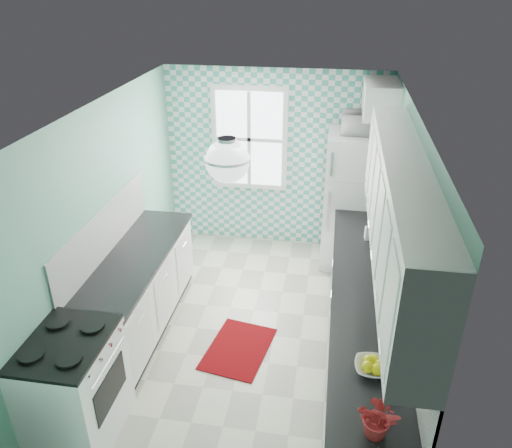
% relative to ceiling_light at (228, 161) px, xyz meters
% --- Properties ---
extents(floor, '(3.00, 4.40, 0.02)m').
position_rel_ceiling_light_xyz_m(floor, '(0.00, 0.80, -2.33)').
color(floor, beige).
rests_on(floor, ground).
extents(ceiling, '(3.00, 4.40, 0.02)m').
position_rel_ceiling_light_xyz_m(ceiling, '(0.00, 0.80, 0.19)').
color(ceiling, white).
rests_on(ceiling, wall_back).
extents(wall_back, '(3.00, 0.02, 2.50)m').
position_rel_ceiling_light_xyz_m(wall_back, '(0.00, 3.01, -1.07)').
color(wall_back, '#66A58F').
rests_on(wall_back, floor).
extents(wall_front, '(3.00, 0.02, 2.50)m').
position_rel_ceiling_light_xyz_m(wall_front, '(0.00, -1.41, -1.07)').
color(wall_front, '#66A58F').
rests_on(wall_front, floor).
extents(wall_left, '(0.02, 4.40, 2.50)m').
position_rel_ceiling_light_xyz_m(wall_left, '(-1.51, 0.80, -1.07)').
color(wall_left, '#66A58F').
rests_on(wall_left, floor).
extents(wall_right, '(0.02, 4.40, 2.50)m').
position_rel_ceiling_light_xyz_m(wall_right, '(1.51, 0.80, -1.07)').
color(wall_right, '#66A58F').
rests_on(wall_right, floor).
extents(accent_wall, '(3.00, 0.01, 2.50)m').
position_rel_ceiling_light_xyz_m(accent_wall, '(0.00, 2.99, -1.07)').
color(accent_wall, '#49AB9D').
rests_on(accent_wall, wall_back).
extents(window, '(1.04, 0.05, 1.44)m').
position_rel_ceiling_light_xyz_m(window, '(-0.35, 2.96, -0.77)').
color(window, white).
rests_on(window, wall_back).
extents(backsplash_right, '(0.02, 3.60, 0.51)m').
position_rel_ceiling_light_xyz_m(backsplash_right, '(1.49, 0.40, -1.13)').
color(backsplash_right, white).
rests_on(backsplash_right, wall_right).
extents(backsplash_left, '(0.02, 2.15, 0.51)m').
position_rel_ceiling_light_xyz_m(backsplash_left, '(-1.49, 0.73, -1.13)').
color(backsplash_left, white).
rests_on(backsplash_left, wall_left).
extents(upper_cabinets_right, '(0.33, 3.20, 0.90)m').
position_rel_ceiling_light_xyz_m(upper_cabinets_right, '(1.33, 0.20, -0.42)').
color(upper_cabinets_right, white).
rests_on(upper_cabinets_right, wall_right).
extents(upper_cabinet_fridge, '(0.40, 0.74, 0.40)m').
position_rel_ceiling_light_xyz_m(upper_cabinet_fridge, '(1.30, 2.63, -0.07)').
color(upper_cabinet_fridge, white).
rests_on(upper_cabinet_fridge, wall_right).
extents(ceiling_light, '(0.34, 0.34, 0.35)m').
position_rel_ceiling_light_xyz_m(ceiling_light, '(0.00, 0.00, 0.00)').
color(ceiling_light, silver).
rests_on(ceiling_light, ceiling).
extents(base_cabinets_right, '(0.60, 3.60, 0.90)m').
position_rel_ceiling_light_xyz_m(base_cabinets_right, '(1.20, 0.40, -1.87)').
color(base_cabinets_right, white).
rests_on(base_cabinets_right, floor).
extents(countertop_right, '(0.63, 3.60, 0.04)m').
position_rel_ceiling_light_xyz_m(countertop_right, '(1.19, 0.40, -1.40)').
color(countertop_right, black).
rests_on(countertop_right, base_cabinets_right).
extents(base_cabinets_left, '(0.60, 2.15, 0.90)m').
position_rel_ceiling_light_xyz_m(base_cabinets_left, '(-1.20, 0.73, -1.87)').
color(base_cabinets_left, white).
rests_on(base_cabinets_left, floor).
extents(countertop_left, '(0.63, 2.15, 0.04)m').
position_rel_ceiling_light_xyz_m(countertop_left, '(-1.19, 0.73, -1.40)').
color(countertop_left, black).
rests_on(countertop_left, base_cabinets_left).
extents(fridge, '(0.79, 0.78, 1.81)m').
position_rel_ceiling_light_xyz_m(fridge, '(1.11, 2.58, -1.42)').
color(fridge, white).
rests_on(fridge, floor).
extents(stove, '(0.66, 0.83, 1.00)m').
position_rel_ceiling_light_xyz_m(stove, '(-1.20, -0.73, -1.80)').
color(stove, silver).
rests_on(stove, floor).
extents(sink, '(0.44, 0.37, 0.53)m').
position_rel_ceiling_light_xyz_m(sink, '(1.20, 1.33, -1.39)').
color(sink, silver).
rests_on(sink, countertop_right).
extents(rug, '(0.74, 0.96, 0.01)m').
position_rel_ceiling_light_xyz_m(rug, '(-0.06, 0.53, -2.32)').
color(rug, '#6B1009').
rests_on(rug, floor).
extents(dish_towel, '(0.11, 0.26, 0.41)m').
position_rel_ceiling_light_xyz_m(dish_towel, '(0.89, 1.12, -1.84)').
color(dish_towel, '#5EA9A1').
rests_on(dish_towel, base_cabinets_right).
extents(fruit_bowl, '(0.28, 0.28, 0.07)m').
position_rel_ceiling_light_xyz_m(fruit_bowl, '(1.20, -0.60, -1.35)').
color(fruit_bowl, white).
rests_on(fruit_bowl, countertop_right).
extents(potted_plant, '(0.32, 0.29, 0.30)m').
position_rel_ceiling_light_xyz_m(potted_plant, '(1.20, -1.17, -1.23)').
color(potted_plant, maroon).
rests_on(potted_plant, countertop_right).
extents(soap_bottle, '(0.10, 0.10, 0.21)m').
position_rel_ceiling_light_xyz_m(soap_bottle, '(1.25, 1.49, -1.28)').
color(soap_bottle, '#98A8AE').
rests_on(soap_bottle, countertop_right).
extents(microwave, '(0.50, 0.35, 0.27)m').
position_rel_ceiling_light_xyz_m(microwave, '(1.11, 2.58, -0.38)').
color(microwave, silver).
rests_on(microwave, fridge).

